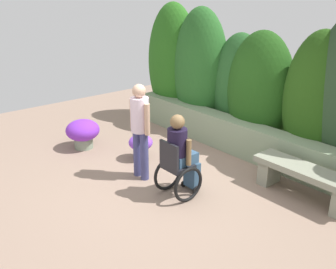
{
  "coord_description": "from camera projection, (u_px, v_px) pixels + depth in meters",
  "views": [
    {
      "loc": [
        4.25,
        -3.7,
        3.04
      ],
      "look_at": [
        -0.13,
        -0.03,
        0.85
      ],
      "focal_mm": 40.84,
      "sensor_mm": 36.0,
      "label": 1
    }
  ],
  "objects": [
    {
      "name": "ground_plane",
      "position": [
        174.0,
        184.0,
        6.35
      ],
      "size": [
        11.57,
        11.57,
        0.0
      ],
      "primitive_type": "plane",
      "color": "gray"
    },
    {
      "name": "stone_retaining_wall",
      "position": [
        246.0,
        140.0,
        7.32
      ],
      "size": [
        6.07,
        0.39,
        0.66
      ],
      "primitive_type": "cube",
      "color": "gray",
      "rests_on": "ground"
    },
    {
      "name": "hedge_backdrop",
      "position": [
        270.0,
        85.0,
        7.27
      ],
      "size": [
        7.07,
        1.23,
        2.83
      ],
      "color": "#27631A",
      "rests_on": "ground"
    },
    {
      "name": "stone_bench",
      "position": [
        305.0,
        178.0,
        5.83
      ],
      "size": [
        1.63,
        0.46,
        0.5
      ],
      "rotation": [
        0.0,
        0.0,
        -0.11
      ],
      "color": "gray",
      "rests_on": "ground"
    },
    {
      "name": "person_in_wheelchair",
      "position": [
        180.0,
        158.0,
        5.81
      ],
      "size": [
        0.53,
        0.66,
        1.33
      ],
      "rotation": [
        0.0,
        0.0,
        0.11
      ],
      "color": "black",
      "rests_on": "ground"
    },
    {
      "name": "person_standing_companion",
      "position": [
        140.0,
        126.0,
        6.26
      ],
      "size": [
        0.49,
        0.3,
        1.63
      ],
      "rotation": [
        0.0,
        0.0,
        -0.06
      ],
      "color": "#404175",
      "rests_on": "ground"
    },
    {
      "name": "flower_pot_purple_near",
      "position": [
        141.0,
        145.0,
        7.17
      ],
      "size": [
        0.45,
        0.45,
        0.48
      ],
      "color": "#484845",
      "rests_on": "ground"
    },
    {
      "name": "flower_pot_terracotta_by_wall",
      "position": [
        83.0,
        132.0,
        7.67
      ],
      "size": [
        0.67,
        0.67,
        0.59
      ],
      "color": "gray",
      "rests_on": "ground"
    }
  ]
}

